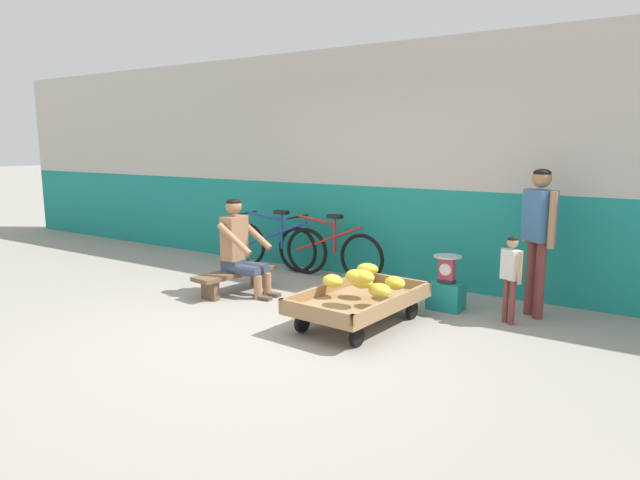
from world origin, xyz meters
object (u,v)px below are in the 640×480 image
vendor_seated (241,247)px  customer_adult (539,226)px  weighing_scale (447,268)px  low_bench (236,276)px  customer_child (511,270)px  plastic_crate (446,296)px  banana_cart (359,302)px  bicycle_far_left (328,251)px  bicycle_near_left (276,245)px

vendor_seated → customer_adult: 3.31m
weighing_scale → low_bench: bearing=-162.1°
customer_child → plastic_crate: bearing=170.5°
banana_cart → bicycle_far_left: bearing=131.7°
vendor_seated → customer_child: size_ratio=1.30×
weighing_scale → customer_child: (0.70, -0.12, 0.09)m
weighing_scale → customer_child: bearing=-9.4°
vendor_seated → bicycle_near_left: bearing=110.0°
vendor_seated → bicycle_near_left: vendor_seated is taller
plastic_crate → bicycle_far_left: bicycle_far_left is taller
bicycle_far_left → customer_adult: (2.71, -0.26, 0.60)m
vendor_seated → weighing_scale: vendor_seated is taller
vendor_seated → customer_adult: (3.12, 1.02, 0.38)m
bicycle_near_left → vendor_seated: bearing=-70.0°
vendor_seated → bicycle_far_left: (0.41, 1.28, -0.21)m
plastic_crate → vendor_seated: bearing=-161.5°
plastic_crate → low_bench: bearing=-162.1°
low_bench → vendor_seated: (0.09, 0.01, 0.37)m
bicycle_near_left → customer_adult: 3.63m
vendor_seated → weighing_scale: bearing=18.4°
weighing_scale → bicycle_far_left: size_ratio=0.18×
vendor_seated → plastic_crate: vendor_seated is taller
weighing_scale → customer_adult: bearing=17.3°
customer_child → customer_adult: bearing=68.4°
low_bench → bicycle_far_left: (0.50, 1.28, 0.15)m
plastic_crate → customer_adult: size_ratio=0.24×
banana_cart → customer_adult: bearing=42.8°
bicycle_far_left → customer_child: (2.56, -0.64, 0.19)m
plastic_crate → customer_child: size_ratio=0.41×
banana_cart → weighing_scale: 1.14m
bicycle_near_left → customer_child: size_ratio=1.89×
vendor_seated → bicycle_near_left: 1.33m
customer_adult → bicycle_near_left: bearing=176.6°
weighing_scale → customer_child: size_ratio=0.34×
bicycle_far_left → customer_child: 2.65m
plastic_crate → customer_child: (0.70, -0.12, 0.39)m
weighing_scale → customer_adult: (0.85, 0.26, 0.50)m
banana_cart → bicycle_far_left: (-1.35, 1.52, 0.11)m
low_bench → bicycle_near_left: size_ratio=0.68×
bicycle_far_left → low_bench: bearing=-111.1°
low_bench → vendor_seated: size_ratio=0.99×
vendor_seated → customer_child: vendor_seated is taller
plastic_crate → bicycle_far_left: size_ratio=0.22×
weighing_scale → vendor_seated: bearing=-161.6°
weighing_scale → bicycle_far_left: bearing=164.4°
plastic_crate → bicycle_near_left: bicycle_near_left is taller
customer_child → bicycle_near_left: bearing=170.2°
low_bench → weighing_scale: (2.36, 0.76, 0.25)m
banana_cart → customer_adult: size_ratio=0.98×
customer_adult → weighing_scale: bearing=-162.7°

